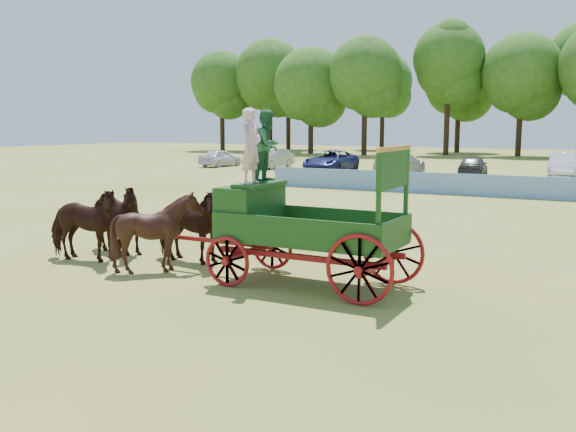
{
  "coord_description": "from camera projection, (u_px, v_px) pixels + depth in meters",
  "views": [
    {
      "loc": [
        3.77,
        -13.1,
        3.42
      ],
      "look_at": [
        -3.3,
        -0.13,
        1.3
      ],
      "focal_mm": 40.0,
      "sensor_mm": 36.0,
      "label": 1
    }
  ],
  "objects": [
    {
      "name": "horse_wheel_right",
      "position": [
        187.0,
        226.0,
        15.81
      ],
      "size": [
        2.25,
        1.09,
        1.87
      ],
      "primitive_type": "imported",
      "rotation": [
        0.0,
        0.0,
        1.54
      ],
      "color": "black",
      "rests_on": "ground"
    },
    {
      "name": "treeline",
      "position": [
        546.0,
        67.0,
        66.63
      ],
      "size": [
        90.27,
        23.52,
        14.68
      ],
      "color": "#382314",
      "rests_on": "ground"
    },
    {
      "name": "sponsor_banner",
      "position": [
        518.0,
        187.0,
        29.7
      ],
      "size": [
        26.0,
        0.08,
        1.05
      ],
      "primitive_type": "cube",
      "color": "#204DAE",
      "rests_on": "ground"
    },
    {
      "name": "horse_lead_left",
      "position": [
        83.0,
        224.0,
        15.99
      ],
      "size": [
        2.37,
        1.4,
        1.87
      ],
      "primitive_type": "imported",
      "rotation": [
        0.0,
        0.0,
        1.75
      ],
      "color": "black",
      "rests_on": "ground"
    },
    {
      "name": "parked_cars",
      "position": [
        458.0,
        164.0,
        42.5
      ],
      "size": [
        37.25,
        7.18,
        1.65
      ],
      "color": "silver",
      "rests_on": "ground"
    },
    {
      "name": "horse_lead_right",
      "position": [
        114.0,
        219.0,
        16.95
      ],
      "size": [
        2.36,
        1.37,
        1.87
      ],
      "primitive_type": "imported",
      "rotation": [
        0.0,
        0.0,
        1.4
      ],
      "color": "black",
      "rests_on": "ground"
    },
    {
      "name": "horse_wheel_left",
      "position": [
        158.0,
        232.0,
        14.86
      ],
      "size": [
        1.73,
        1.54,
        1.88
      ],
      "primitive_type": "imported",
      "rotation": [
        0.0,
        0.0,
        1.59
      ],
      "color": "black",
      "rests_on": "ground"
    },
    {
      "name": "farm_dray",
      "position": [
        281.0,
        206.0,
        13.86
      ],
      "size": [
        6.0,
        2.0,
        3.75
      ],
      "color": "#A41510",
      "rests_on": "ground"
    },
    {
      "name": "ground",
      "position": [
        427.0,
        286.0,
        13.65
      ],
      "size": [
        160.0,
        160.0,
        0.0
      ],
      "primitive_type": "plane",
      "color": "#A8944B",
      "rests_on": "ground"
    }
  ]
}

